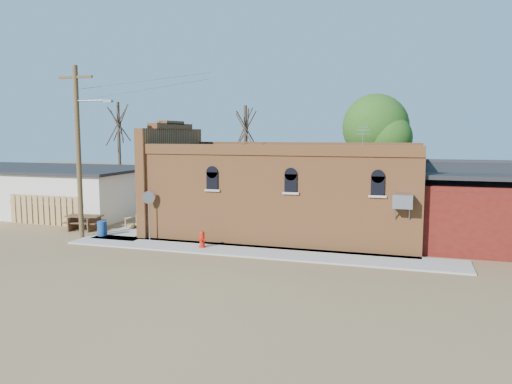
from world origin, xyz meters
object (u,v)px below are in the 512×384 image
(stop_sign, at_px, (149,202))
(trash_barrel, at_px, (102,228))
(brick_bar, at_px, (282,192))
(utility_pole, at_px, (79,148))
(fire_hydrant, at_px, (202,239))
(picnic_table, at_px, (84,220))

(stop_sign, xyz_separation_m, trash_barrel, (-2.94, 0.15, -1.57))
(brick_bar, relative_size, trash_barrel, 20.82)
(trash_barrel, bearing_deg, utility_pole, -148.03)
(utility_pole, xyz_separation_m, stop_sign, (3.79, 0.38, -2.73))
(utility_pole, xyz_separation_m, fire_hydrant, (7.06, -0.38, -4.30))
(stop_sign, relative_size, picnic_table, 1.16)
(brick_bar, height_order, utility_pole, utility_pole)
(brick_bar, height_order, trash_barrel, brick_bar)
(brick_bar, relative_size, fire_hydrant, 20.44)
(fire_hydrant, height_order, picnic_table, fire_hydrant)
(fire_hydrant, bearing_deg, picnic_table, 140.88)
(fire_hydrant, relative_size, trash_barrel, 1.02)
(fire_hydrant, distance_m, stop_sign, 3.70)
(fire_hydrant, height_order, trash_barrel, fire_hydrant)
(utility_pole, bearing_deg, picnic_table, 124.13)
(brick_bar, bearing_deg, fire_hydrant, -120.29)
(brick_bar, bearing_deg, stop_sign, -146.86)
(brick_bar, xyz_separation_m, stop_sign, (-6.00, -3.92, -0.30))
(trash_barrel, bearing_deg, picnic_table, 146.20)
(utility_pole, bearing_deg, trash_barrel, 31.97)
(stop_sign, distance_m, picnic_table, 5.60)
(brick_bar, bearing_deg, trash_barrel, -157.16)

